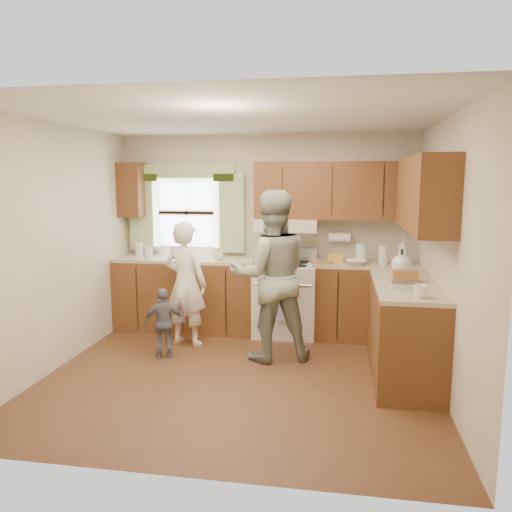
% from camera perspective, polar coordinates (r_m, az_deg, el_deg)
% --- Properties ---
extents(room, '(3.80, 3.80, 3.80)m').
position_cam_1_polar(room, '(4.79, -1.98, 0.49)').
color(room, '#512E19').
rests_on(room, ground).
extents(kitchen_fixtures, '(3.80, 2.25, 2.15)m').
position_cam_1_polar(kitchen_fixtures, '(5.83, 6.11, -2.16)').
color(kitchen_fixtures, '#4C2510').
rests_on(kitchen_fixtures, ground).
extents(stove, '(0.76, 0.67, 1.07)m').
position_cam_1_polar(stove, '(6.29, 3.38, -4.79)').
color(stove, silver).
rests_on(stove, ground).
extents(woman_left, '(0.60, 0.47, 1.46)m').
position_cam_1_polar(woman_left, '(5.89, -8.05, -3.14)').
color(woman_left, white).
rests_on(woman_left, ground).
extents(woman_right, '(1.06, 0.94, 1.83)m').
position_cam_1_polar(woman_right, '(5.34, 1.72, -2.29)').
color(woman_right, '#234029').
rests_on(woman_right, ground).
extents(child, '(0.49, 0.33, 0.77)m').
position_cam_1_polar(child, '(5.57, -10.45, -7.55)').
color(child, slate).
rests_on(child, ground).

